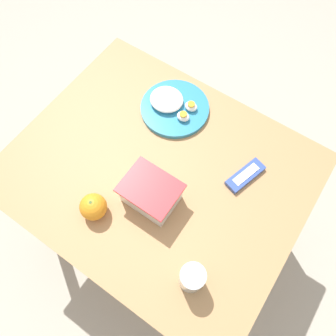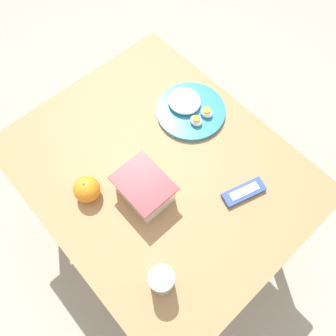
{
  "view_description": "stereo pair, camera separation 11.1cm",
  "coord_description": "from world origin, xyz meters",
  "px_view_note": "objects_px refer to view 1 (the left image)",
  "views": [
    {
      "loc": [
        -0.3,
        0.38,
        1.75
      ],
      "look_at": [
        -0.03,
        -0.01,
        0.74
      ],
      "focal_mm": 35.0,
      "sensor_mm": 36.0,
      "label": 1
    },
    {
      "loc": [
        -0.38,
        0.3,
        1.75
      ],
      "look_at": [
        -0.03,
        -0.01,
        0.74
      ],
      "focal_mm": 35.0,
      "sensor_mm": 36.0,
      "label": 2
    }
  ],
  "objects_px": {
    "orange_fruit": "(93,207)",
    "candy_bar": "(245,175)",
    "rice_plate": "(173,106)",
    "drinking_glass": "(192,278)",
    "food_container": "(151,194)"
  },
  "relations": [
    {
      "from": "orange_fruit",
      "to": "candy_bar",
      "type": "distance_m",
      "value": 0.52
    },
    {
      "from": "orange_fruit",
      "to": "rice_plate",
      "type": "relative_size",
      "value": 0.34
    },
    {
      "from": "rice_plate",
      "to": "drinking_glass",
      "type": "bearing_deg",
      "value": 128.69
    },
    {
      "from": "food_container",
      "to": "rice_plate",
      "type": "xyz_separation_m",
      "value": [
        0.14,
        -0.34,
        -0.03
      ]
    },
    {
      "from": "rice_plate",
      "to": "candy_bar",
      "type": "relative_size",
      "value": 1.67
    },
    {
      "from": "food_container",
      "to": "drinking_glass",
      "type": "xyz_separation_m",
      "value": [
        -0.25,
        0.15,
        0.01
      ]
    },
    {
      "from": "food_container",
      "to": "rice_plate",
      "type": "bearing_deg",
      "value": -67.26
    },
    {
      "from": "candy_bar",
      "to": "drinking_glass",
      "type": "height_order",
      "value": "drinking_glass"
    },
    {
      "from": "orange_fruit",
      "to": "candy_bar",
      "type": "bearing_deg",
      "value": -131.84
    },
    {
      "from": "food_container",
      "to": "drinking_glass",
      "type": "relative_size",
      "value": 1.51
    },
    {
      "from": "orange_fruit",
      "to": "food_container",
      "type": "bearing_deg",
      "value": -132.53
    },
    {
      "from": "food_container",
      "to": "orange_fruit",
      "type": "bearing_deg",
      "value": 47.47
    },
    {
      "from": "candy_bar",
      "to": "drinking_glass",
      "type": "distance_m",
      "value": 0.4
    },
    {
      "from": "candy_bar",
      "to": "drinking_glass",
      "type": "xyz_separation_m",
      "value": [
        -0.03,
        0.39,
        0.05
      ]
    },
    {
      "from": "drinking_glass",
      "to": "orange_fruit",
      "type": "bearing_deg",
      "value": -1.2
    }
  ]
}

